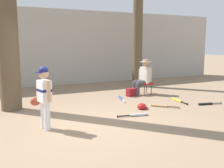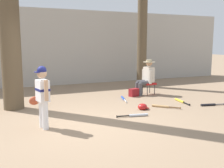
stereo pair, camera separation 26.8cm
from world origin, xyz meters
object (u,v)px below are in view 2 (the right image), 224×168
Objects in this scene: handbag_beside_stool at (134,92)px; bat_aluminum_silver at (136,115)px; tree_behind_spectator at (142,30)px; bat_yellow_trainer at (181,101)px; bat_wood_tan at (163,106)px; batting_helmet_red at (143,107)px; seated_spectator at (146,76)px; folding_stool at (149,84)px; bat_black_composite at (210,105)px; young_ballplayer at (42,93)px; bat_blue_youth at (123,99)px.

handbag_beside_stool reaches higher than bat_aluminum_silver.
handbag_beside_stool is at bearing -126.30° from tree_behind_spectator.
bat_yellow_trainer is at bearing 23.42° from bat_aluminum_silver.
bat_yellow_trainer is (-0.37, -3.03, -2.25)m from tree_behind_spectator.
bat_wood_tan is 0.62m from batting_helmet_red.
bat_yellow_trainer is 1.33× the size of bat_wood_tan.
seated_spectator is at bearing 73.35° from bat_wood_tan.
batting_helmet_red is (-1.16, -1.77, -0.57)m from seated_spectator.
bat_black_composite is (0.71, -2.17, -0.33)m from folding_stool.
folding_stool reaches higher than bat_wood_tan.
bat_yellow_trainer is 2.72× the size of batting_helmet_red.
bat_aluminum_silver is at bearing -155.37° from bat_wood_tan.
bat_aluminum_silver is (-1.12, -2.20, -0.10)m from handbag_beside_stool.
handbag_beside_stool is 0.41× the size of bat_yellow_trainer.
tree_behind_spectator reaches higher than young_ballplayer.
folding_stool is at bearing 108.11° from bat_black_composite.
folding_stool is at bearing 21.01° from bat_blue_youth.
seated_spectator is 2.90m from bat_aluminum_silver.
bat_yellow_trainer is (0.88, -1.34, -0.10)m from handbag_beside_stool.
bat_black_composite and bat_wood_tan have the same top height.
bat_aluminum_silver is (-0.56, -1.86, -0.00)m from bat_blue_youth.
bat_yellow_trainer is (4.19, 0.86, -0.71)m from young_ballplayer.
bat_wood_tan is (-0.01, -1.69, -0.10)m from handbag_beside_stool.
seated_spectator is 1.95× the size of bat_wood_tan.
folding_stool is 0.58× the size of bat_black_composite.
young_ballplayer is at bearing -139.48° from tree_behind_spectator.
young_ballplayer is at bearing -168.35° from bat_yellow_trainer.
bat_aluminum_silver is 1.22m from bat_wood_tan.
folding_stool is 2.20m from batting_helmet_red.
young_ballplayer is at bearing -178.26° from bat_black_composite.
batting_helmet_red is at bearing 11.22° from young_ballplayer.
handbag_beside_stool reaches higher than bat_black_composite.
batting_helmet_red is at bearing -123.18° from seated_spectator.
seated_spectator reaches higher than batting_helmet_red.
young_ballplayer reaches higher than bat_wood_tan.
bat_yellow_trainer is at bearing -80.32° from folding_stool.
bat_aluminum_silver is (2.20, 0.00, -0.71)m from young_ballplayer.
tree_behind_spectator is at bearing 65.81° from seated_spectator.
folding_stool is 1.23× the size of handbag_beside_stool.
bat_black_composite is 2.46m from bat_aluminum_silver.
bat_yellow_trainer is 2.17m from bat_aluminum_silver.
folding_stool is 0.68m from handbag_beside_stool.
bat_yellow_trainer is 0.86m from bat_black_composite.
handbag_beside_stool is 1.60m from bat_yellow_trainer.
tree_behind_spectator is 6.59× the size of bat_blue_youth.
batting_helmet_red is (-0.07, -1.32, 0.04)m from bat_blue_youth.
batting_helmet_red is at bearing 47.53° from bat_aluminum_silver.
bat_black_composite is at bearing -69.53° from seated_spectator.
batting_helmet_red is (-0.62, 0.02, 0.04)m from bat_wood_tan.
folding_stool is 0.51× the size of bat_yellow_trainer.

